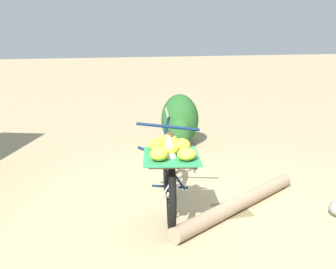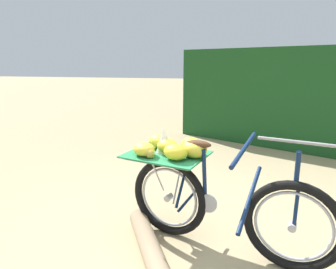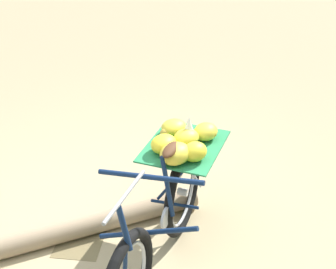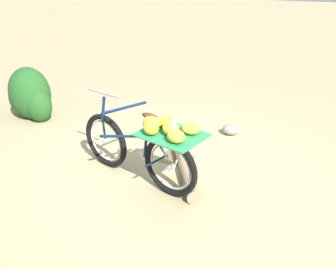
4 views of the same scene
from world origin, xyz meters
TOP-DOWN VIEW (x-y plane):
  - ground_plane at (0.00, 0.00)m, footprint 60.00×60.00m
  - bicycle at (-0.12, -0.22)m, footprint 1.80×0.86m
  - fallen_log at (0.02, 0.55)m, footprint 1.23×1.93m
  - shrub_cluster at (-2.90, 0.78)m, footprint 0.95×0.65m
  - leaf_litter_patch at (-0.02, 0.49)m, footprint 0.44×0.36m

SIDE VIEW (x-z plane):
  - ground_plane at x=0.00m, z-range 0.00..0.00m
  - leaf_litter_patch at x=-0.02m, z-range 0.00..0.01m
  - fallen_log at x=0.02m, z-range 0.00..0.17m
  - shrub_cluster at x=-2.90m, z-range -0.05..0.85m
  - bicycle at x=-0.12m, z-range 0.01..1.05m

